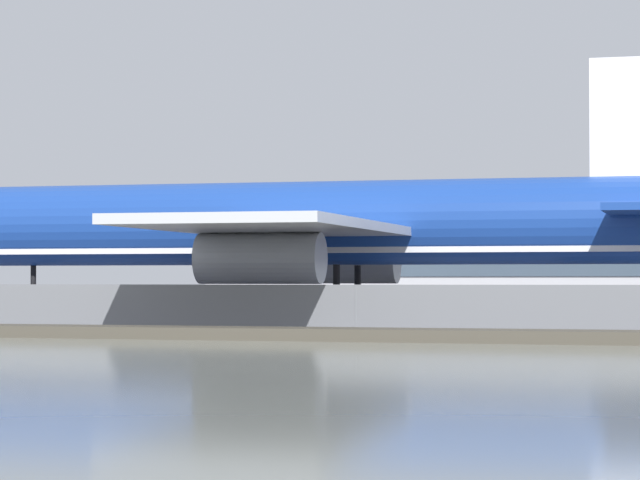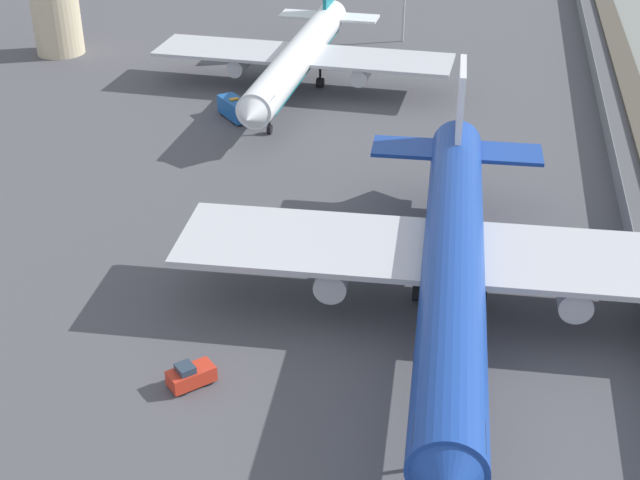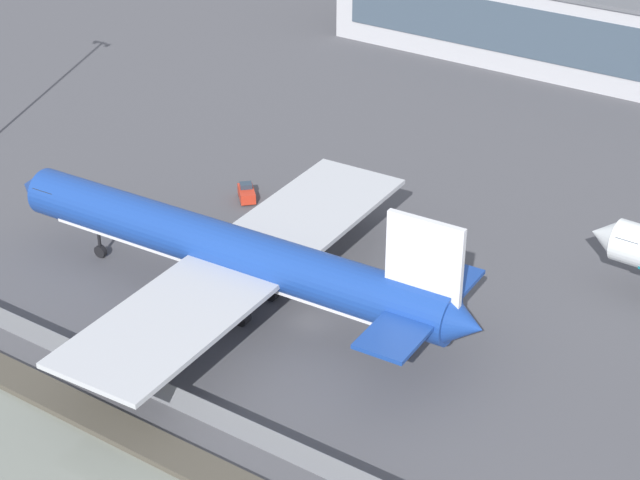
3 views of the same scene
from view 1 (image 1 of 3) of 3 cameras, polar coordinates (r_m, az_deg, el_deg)
name	(u,v)px [view 1 (image 1 of 3)]	position (r m, az deg, el deg)	size (l,w,h in m)	color
ground_plane	(440,326)	(81.38, 4.53, -3.25)	(500.00, 500.00, 0.00)	#4C4C51
shoreline_seawall	(325,334)	(61.60, 0.18, -3.57)	(320.00, 3.00, 0.50)	#474238
perimeter_fence	(356,311)	(65.88, 1.36, -2.67)	(280.00, 0.10, 2.26)	slate
cargo_jet_blue	(306,227)	(82.06, -0.54, 0.50)	(49.44, 42.53, 14.03)	#193D93
baggage_tug	(220,305)	(101.78, -3.80, -2.46)	(3.39, 3.40, 1.80)	red
terminal_building	(566,246)	(155.09, 9.24, -0.21)	(72.42, 17.58, 11.97)	#B2B2B7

